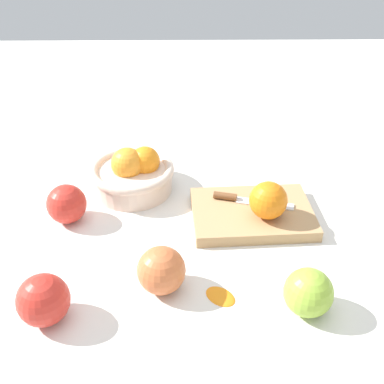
{
  "coord_description": "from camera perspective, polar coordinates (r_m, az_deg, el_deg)",
  "views": [
    {
      "loc": [
        -0.01,
        -0.67,
        0.55
      ],
      "look_at": [
        0.0,
        0.08,
        0.04
      ],
      "focal_mm": 44.04,
      "sensor_mm": 36.0,
      "label": 1
    }
  ],
  "objects": [
    {
      "name": "cutting_board",
      "position": [
        0.91,
        7.3,
        -2.62
      ],
      "size": [
        0.23,
        0.17,
        0.02
      ],
      "primitive_type": "cube",
      "rotation": [
        0.0,
        0.0,
        0.06
      ],
      "color": "tan",
      "rests_on": "ground_plane"
    },
    {
      "name": "ground_plane",
      "position": [
        0.87,
        -0.13,
        -5.21
      ],
      "size": [
        2.4,
        2.4,
        0.0
      ],
      "primitive_type": "plane",
      "color": "silver"
    },
    {
      "name": "orange_on_board",
      "position": [
        0.87,
        9.22,
        -1.01
      ],
      "size": [
        0.07,
        0.07,
        0.07
      ],
      "primitive_type": "sphere",
      "color": "orange",
      "rests_on": "cutting_board"
    },
    {
      "name": "apple_front_left",
      "position": [
        0.74,
        -3.73,
        -9.44
      ],
      "size": [
        0.08,
        0.08,
        0.08
      ],
      "primitive_type": "sphere",
      "color": "#CC6638",
      "rests_on": "ground_plane"
    },
    {
      "name": "bowl",
      "position": [
        0.98,
        -7.16,
        2.23
      ],
      "size": [
        0.17,
        0.17,
        0.1
      ],
      "color": "beige",
      "rests_on": "ground_plane"
    },
    {
      "name": "knife",
      "position": [
        0.91,
        6.08,
        -0.88
      ],
      "size": [
        0.15,
        0.05,
        0.01
      ],
      "color": "silver",
      "rests_on": "cutting_board"
    },
    {
      "name": "apple_back_left",
      "position": [
        0.91,
        -14.94,
        -1.4
      ],
      "size": [
        0.07,
        0.07,
        0.07
      ],
      "primitive_type": "sphere",
      "color": "red",
      "rests_on": "ground_plane"
    },
    {
      "name": "citrus_peel",
      "position": [
        0.75,
        3.48,
        -12.33
      ],
      "size": [
        0.06,
        0.06,
        0.01
      ],
      "primitive_type": "ellipsoid",
      "rotation": [
        0.0,
        0.0,
        2.4
      ],
      "color": "orange",
      "rests_on": "ground_plane"
    },
    {
      "name": "apple_front_right",
      "position": [
        0.73,
        13.91,
        -11.73
      ],
      "size": [
        0.07,
        0.07,
        0.07
      ],
      "primitive_type": "sphere",
      "color": "#8EB738",
      "rests_on": "ground_plane"
    },
    {
      "name": "apple_front_left_2",
      "position": [
        0.73,
        -17.56,
        -12.36
      ],
      "size": [
        0.08,
        0.08,
        0.08
      ],
      "primitive_type": "sphere",
      "color": "red",
      "rests_on": "ground_plane"
    }
  ]
}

